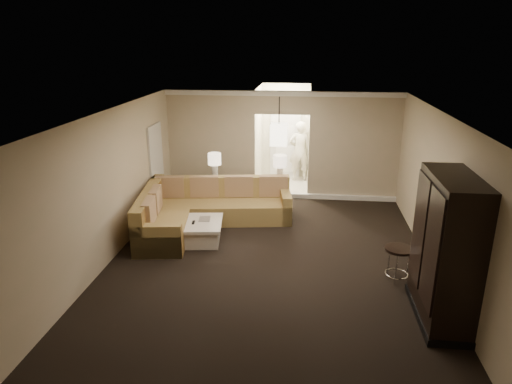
# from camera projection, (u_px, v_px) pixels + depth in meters

# --- Properties ---
(ground) EXTENTS (8.00, 8.00, 0.00)m
(ground) POSITION_uv_depth(u_px,v_px,m) (268.00, 267.00, 8.47)
(ground) COLOR black
(ground) RESTS_ON ground
(wall_back) EXTENTS (6.00, 0.04, 2.80)m
(wall_back) POSITION_uv_depth(u_px,v_px,m) (282.00, 146.00, 11.79)
(wall_back) COLOR #BCB18E
(wall_back) RESTS_ON ground
(wall_front) EXTENTS (6.00, 0.04, 2.80)m
(wall_front) POSITION_uv_depth(u_px,v_px,m) (233.00, 334.00, 4.25)
(wall_front) COLOR #BCB18E
(wall_front) RESTS_ON ground
(wall_left) EXTENTS (0.04, 8.00, 2.80)m
(wall_left) POSITION_uv_depth(u_px,v_px,m) (105.00, 190.00, 8.34)
(wall_left) COLOR #BCB18E
(wall_left) RESTS_ON ground
(wall_right) EXTENTS (0.04, 8.00, 2.80)m
(wall_right) POSITION_uv_depth(u_px,v_px,m) (445.00, 202.00, 7.71)
(wall_right) COLOR #BCB18E
(wall_right) RESTS_ON ground
(ceiling) EXTENTS (6.00, 8.00, 0.02)m
(ceiling) POSITION_uv_depth(u_px,v_px,m) (269.00, 116.00, 7.58)
(ceiling) COLOR silver
(ceiling) RESTS_ON wall_back
(crown_molding) EXTENTS (6.00, 0.10, 0.12)m
(crown_molding) POSITION_uv_depth(u_px,v_px,m) (283.00, 94.00, 11.32)
(crown_molding) COLOR white
(crown_molding) RESTS_ON wall_back
(baseboard) EXTENTS (6.00, 0.10, 0.12)m
(baseboard) POSITION_uv_depth(u_px,v_px,m) (281.00, 195.00, 12.17)
(baseboard) COLOR white
(baseboard) RESTS_ON ground
(side_door) EXTENTS (0.05, 0.90, 2.10)m
(side_door) POSITION_uv_depth(u_px,v_px,m) (157.00, 168.00, 11.08)
(side_door) COLOR silver
(side_door) RESTS_ON ground
(foyer) EXTENTS (1.44, 2.02, 2.80)m
(foyer) POSITION_uv_depth(u_px,v_px,m) (284.00, 139.00, 13.09)
(foyer) COLOR white
(foyer) RESTS_ON ground
(sectional_sofa) EXTENTS (3.36, 2.91, 0.97)m
(sectional_sofa) POSITION_uv_depth(u_px,v_px,m) (202.00, 210.00, 10.21)
(sectional_sofa) COLOR brown
(sectional_sofa) RESTS_ON ground
(coffee_table) EXTENTS (1.17, 1.17, 0.44)m
(coffee_table) POSITION_uv_depth(u_px,v_px,m) (197.00, 231.00, 9.51)
(coffee_table) COLOR silver
(coffee_table) RESTS_ON ground
(console_table) EXTENTS (2.07, 0.50, 0.80)m
(console_table) POSITION_uv_depth(u_px,v_px,m) (247.00, 191.00, 11.18)
(console_table) COLOR black
(console_table) RESTS_ON ground
(armoire) EXTENTS (0.66, 1.55, 2.23)m
(armoire) POSITION_uv_depth(u_px,v_px,m) (445.00, 253.00, 6.61)
(armoire) COLOR black
(armoire) RESTS_ON ground
(drink_table) EXTENTS (0.49, 0.49, 0.61)m
(drink_table) POSITION_uv_depth(u_px,v_px,m) (398.00, 257.00, 7.88)
(drink_table) COLOR black
(drink_table) RESTS_ON ground
(table_lamp_left) EXTENTS (0.32, 0.32, 0.61)m
(table_lamp_left) POSITION_uv_depth(u_px,v_px,m) (215.00, 161.00, 11.04)
(table_lamp_left) COLOR silver
(table_lamp_left) RESTS_ON console_table
(table_lamp_right) EXTENTS (0.32, 0.32, 0.61)m
(table_lamp_right) POSITION_uv_depth(u_px,v_px,m) (280.00, 164.00, 10.85)
(table_lamp_right) COLOR silver
(table_lamp_right) RESTS_ON console_table
(pendant_light) EXTENTS (0.38, 0.38, 1.09)m
(pendant_light) POSITION_uv_depth(u_px,v_px,m) (279.00, 134.00, 10.39)
(pendant_light) COLOR black
(pendant_light) RESTS_ON ceiling
(person) EXTENTS (0.75, 0.54, 1.97)m
(person) POSITION_uv_depth(u_px,v_px,m) (300.00, 148.00, 13.38)
(person) COLOR silver
(person) RESTS_ON ground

